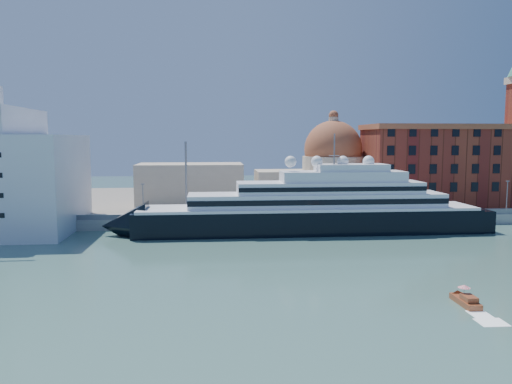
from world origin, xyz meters
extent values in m
plane|color=#3A655B|center=(0.00, 0.00, 0.00)|extent=(400.00, 400.00, 0.00)
cube|color=gray|center=(0.00, 34.00, 1.25)|extent=(180.00, 10.00, 2.50)
cube|color=slate|center=(0.00, 75.00, 1.00)|extent=(260.00, 72.00, 2.00)
cube|color=slate|center=(0.00, 29.50, 3.10)|extent=(180.00, 0.10, 1.20)
cube|color=black|center=(7.61, 23.00, 2.18)|extent=(77.37, 11.90, 6.45)
cone|color=black|center=(-33.06, 23.00, 2.18)|extent=(9.92, 11.90, 11.90)
cube|color=black|center=(46.30, 23.00, 1.98)|extent=(5.95, 10.91, 5.95)
cube|color=white|center=(7.61, 23.00, 5.65)|extent=(75.39, 12.10, 0.60)
cube|color=white|center=(9.60, 23.00, 7.44)|extent=(57.53, 9.92, 2.98)
cube|color=black|center=(9.60, 18.04, 7.44)|extent=(57.53, 0.15, 1.19)
cube|color=white|center=(12.57, 23.00, 10.22)|extent=(41.66, 8.93, 2.58)
cube|color=white|center=(15.55, 23.00, 12.70)|extent=(27.77, 7.94, 2.38)
cube|color=white|center=(17.53, 23.00, 14.68)|extent=(15.87, 6.94, 1.59)
cylinder|color=slate|center=(13.56, 23.00, 18.85)|extent=(0.30, 0.30, 6.94)
sphere|color=white|center=(3.64, 23.00, 16.07)|extent=(2.58, 2.58, 2.58)
sphere|color=white|center=(9.60, 23.00, 16.07)|extent=(2.58, 2.58, 2.58)
sphere|color=white|center=(15.55, 23.00, 16.07)|extent=(2.58, 2.58, 2.58)
sphere|color=white|center=(21.50, 23.00, 16.07)|extent=(2.58, 2.58, 2.58)
cube|color=white|center=(-54.64, 21.31, 0.65)|extent=(13.14, 4.81, 1.73)
cube|color=white|center=(-52.47, 21.39, 2.06)|extent=(4.43, 2.87, 1.30)
cube|color=brown|center=(18.22, -27.76, 0.32)|extent=(1.94, 5.47, 0.90)
cube|color=brown|center=(18.20, -28.67, 1.09)|extent=(1.50, 2.30, 0.72)
cylinder|color=slate|center=(18.23, -27.31, 1.45)|extent=(0.05, 0.05, 1.45)
cone|color=red|center=(18.23, -27.31, 2.26)|extent=(1.63, 1.63, 0.36)
cube|color=brown|center=(52.00, 52.00, 13.00)|extent=(42.00, 18.00, 22.00)
cube|color=brown|center=(52.00, 52.00, 24.50)|extent=(43.00, 19.00, 1.50)
cylinder|color=beige|center=(22.00, 58.00, 9.00)|extent=(18.00, 18.00, 14.00)
sphere|color=brown|center=(22.00, 58.00, 18.00)|extent=(17.00, 17.00, 17.00)
cylinder|color=beige|center=(22.00, 58.00, 26.00)|extent=(3.00, 3.00, 3.00)
cube|color=beige|center=(8.00, 56.00, 7.00)|extent=(18.00, 14.00, 10.00)
cube|color=beige|center=(-20.00, 58.00, 8.00)|extent=(30.00, 16.00, 12.00)
cylinder|color=slate|center=(-60.00, 31.00, 6.50)|extent=(0.24, 0.24, 8.00)
cube|color=slate|center=(-60.00, 31.00, 10.60)|extent=(0.80, 0.30, 0.25)
cylinder|color=slate|center=(-30.00, 31.00, 6.50)|extent=(0.24, 0.24, 8.00)
cube|color=slate|center=(-30.00, 31.00, 10.60)|extent=(0.80, 0.30, 0.25)
cylinder|color=slate|center=(0.00, 31.00, 6.50)|extent=(0.24, 0.24, 8.00)
cube|color=slate|center=(0.00, 31.00, 10.60)|extent=(0.80, 0.30, 0.25)
cylinder|color=slate|center=(30.00, 31.00, 6.50)|extent=(0.24, 0.24, 8.00)
cube|color=slate|center=(30.00, 31.00, 10.60)|extent=(0.80, 0.30, 0.25)
cylinder|color=slate|center=(60.00, 31.00, 6.50)|extent=(0.24, 0.24, 8.00)
cube|color=slate|center=(60.00, 31.00, 10.60)|extent=(0.80, 0.30, 0.25)
cylinder|color=slate|center=(-20.00, 33.00, 11.50)|extent=(0.50, 0.50, 18.00)
camera|label=1|loc=(-14.19, -87.05, 21.16)|focal=35.00mm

